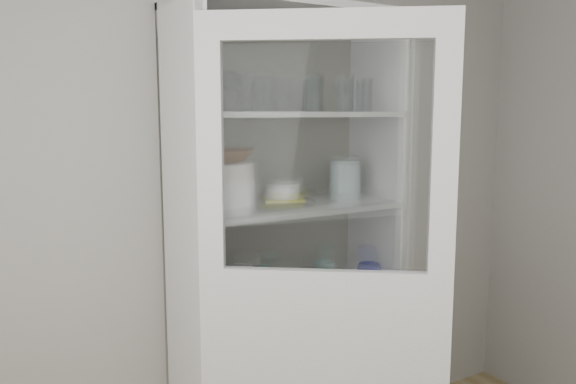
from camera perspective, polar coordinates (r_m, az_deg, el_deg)
wall_back at (r=2.56m, az=-6.40°, el=0.00°), size 3.60×0.02×2.60m
pantry_cabinet at (r=2.58m, az=-0.70°, el=-8.05°), size 1.00×0.45×2.10m
cupboard_door at (r=2.10m, az=3.62°, el=-13.92°), size 0.75×0.56×2.00m
tumbler_0 at (r=2.12m, az=-7.57°, el=10.00°), size 0.08×0.08×0.14m
tumbler_1 at (r=2.19m, az=-2.49°, el=10.08°), size 0.10×0.10×0.15m
tumbler_2 at (r=2.20m, az=-4.15°, el=9.98°), size 0.08×0.08×0.14m
tumbler_3 at (r=2.35m, az=2.63°, el=9.84°), size 0.07×0.07×0.14m
tumbler_4 at (r=2.45m, az=5.80°, el=9.88°), size 0.08×0.08×0.15m
tumbler_5 at (r=2.48m, az=7.02°, el=9.68°), size 0.09×0.09×0.14m
tumbler_6 at (r=2.47m, az=7.70°, el=9.68°), size 0.09×0.09×0.14m
tumbler_7 at (r=2.30m, az=-7.12°, el=9.65°), size 0.07×0.07×0.12m
tumbler_8 at (r=2.28m, az=-9.27°, el=9.63°), size 0.07×0.07×0.12m
tumbler_9 at (r=2.36m, az=-2.90°, el=9.73°), size 0.07×0.07×0.13m
tumbler_10 at (r=2.42m, az=-0.54°, el=9.87°), size 0.09×0.09×0.15m
tumbler_11 at (r=2.43m, az=0.83°, el=9.81°), size 0.08×0.08×0.14m
goblet_0 at (r=2.43m, az=-5.56°, el=10.30°), size 0.08×0.08×0.19m
goblet_1 at (r=2.40m, az=-5.91°, el=10.31°), size 0.08×0.08×0.18m
goblet_2 at (r=2.65m, az=2.90°, el=10.10°), size 0.08×0.08×0.18m
goblet_3 at (r=2.68m, az=5.40°, el=9.73°), size 0.07×0.07×0.15m
plate_stack_front at (r=2.27m, az=-6.42°, el=-0.44°), size 0.24×0.24×0.13m
plate_stack_back at (r=2.45m, az=-7.50°, el=-0.47°), size 0.21×0.21×0.07m
cream_bowl at (r=2.25m, az=-6.46°, el=2.06°), size 0.24×0.24×0.07m
terracotta_bowl at (r=2.25m, az=-6.49°, el=3.65°), size 0.25×0.25×0.05m
glass_platter at (r=2.46m, az=-0.50°, el=-1.02°), size 0.31×0.31×0.02m
yellow_trivet at (r=2.46m, az=-0.50°, el=-0.69°), size 0.22×0.22×0.01m
white_ramekin at (r=2.45m, az=-0.50°, el=0.19°), size 0.17×0.17×0.06m
grey_bowl_stack at (r=2.60m, az=5.80°, el=1.26°), size 0.14×0.14×0.18m
mug_blue at (r=2.72m, az=8.24°, el=-8.11°), size 0.13×0.13×0.09m
mug_teal at (r=2.70m, az=3.69°, el=-8.05°), size 0.12×0.12×0.10m
mug_white at (r=2.51m, az=3.92°, el=-9.48°), size 0.11×0.11×0.08m
teal_jar at (r=2.54m, az=-2.48°, el=-8.93°), size 0.09×0.09×0.11m
measuring_cups at (r=2.36m, az=-6.60°, el=-11.13°), size 0.11×0.11×0.04m
white_canister at (r=2.45m, az=-4.92°, el=-9.19°), size 0.13×0.13×0.14m
cream_dish at (r=2.69m, az=-0.07°, el=-17.56°), size 0.23×0.23×0.07m
tin_box at (r=2.78m, az=4.20°, el=-16.74°), size 0.23×0.18×0.06m
tumbler_12 at (r=2.32m, az=-1.56°, el=9.77°), size 0.07×0.07×0.13m
tumbler_13 at (r=2.40m, az=2.75°, el=10.01°), size 0.08×0.08×0.16m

